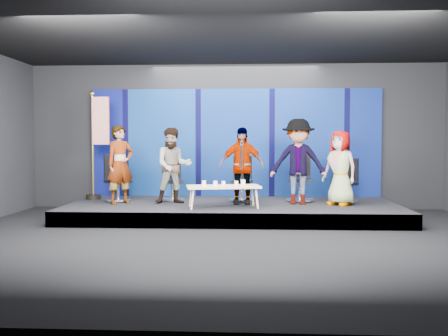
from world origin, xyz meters
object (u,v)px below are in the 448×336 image
Objects in this scene: chair_e at (346,188)px; mug_a at (204,183)px; chair_b at (172,186)px; flag_stand at (98,142)px; chair_d at (300,185)px; panelist_c at (241,166)px; coffee_table at (223,187)px; panelist_b at (173,166)px; mug_e at (243,182)px; chair_c at (242,186)px; chair_a at (117,186)px; mug_c at (223,183)px; mug_d at (236,183)px; panelist_a at (120,165)px; panelist_d at (298,162)px; mug_b at (215,184)px; panelist_e at (340,168)px.

chair_e is 3.17m from mug_a.
chair_b is 1.43m from mug_a.
chair_e is 5.67m from flag_stand.
chair_d is at bearing -12.66° from chair_b.
panelist_c is 1.06× the size of coffee_table.
panelist_b is 2.04m from flag_stand.
mug_e is at bearing -115.99° from chair_e.
panelist_c reaches higher than chair_c.
chair_a reaches higher than mug_c.
chair_b is 1.63m from mug_c.
coffee_table is at bearing -113.67° from panelist_c.
panelist_a is at bearing 168.43° from mug_d.
chair_a is at bearing 163.41° from mug_e.
chair_d reaches higher than coffee_table.
chair_e is 2.79m from coffee_table.
chair_b is at bearing 125.28° from mug_a.
chair_c reaches higher than mug_a.
panelist_a is at bearing -164.74° from chair_d.
panelist_a is at bearing -172.00° from panelist_d.
chair_b is 1.67m from coffee_table.
chair_c is 2.26m from chair_e.
chair_a is 0.63× the size of panelist_c.
panelist_b is 1.61m from mug_e.
mug_b reaches higher than coffee_table.
chair_a is 0.57× the size of panelist_d.
mug_d is at bearing 21.31° from mug_b.
chair_a is at bearing -141.93° from panelist_e.
panelist_c reaches higher than mug_c.
flag_stand is at bearing 177.71° from panelist_d.
mug_c is (-0.00, 0.07, 0.08)m from coffee_table.
chair_a is at bearing 173.11° from chair_b.
coffee_table is at bearing -170.66° from mug_d.
flag_stand is (-2.96, 1.34, 0.90)m from coffee_table.
panelist_c is at bearing -86.12° from chair_c.
chair_d is (1.29, 0.03, 0.04)m from chair_c.
chair_a is at bearing 157.50° from coffee_table.
coffee_table is at bearing -102.63° from chair_c.
coffee_table is 18.22× the size of mug_c.
mug_c is (1.21, -1.08, 0.16)m from chair_b.
mug_a is (-2.80, -0.54, -0.28)m from panelist_e.
chair_c is at bearing -29.55° from panelist_a.
panelist_a is 2.68m from mug_e.
chair_b is 3.82m from chair_e.
flag_stand is at bearing -139.95° from chair_e.
mug_d is at bearing 9.34° from coffee_table.
chair_a reaches higher than chair_b.
chair_d is 2.03m from coffee_table.
panelist_d reaches higher than panelist_b.
flag_stand reaches higher than panelist_e.
mug_c is at bearing -55.32° from chair_b.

